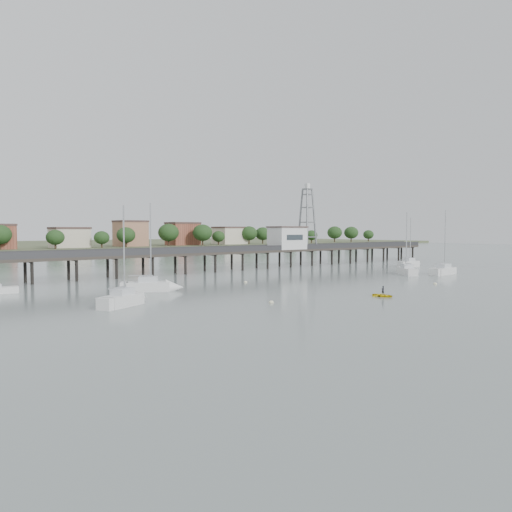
{
  "coord_description": "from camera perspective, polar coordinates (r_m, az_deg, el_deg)",
  "views": [
    {
      "loc": [
        -53.81,
        -23.72,
        8.48
      ],
      "look_at": [
        0.72,
        42.0,
        4.0
      ],
      "focal_mm": 35.0,
      "sensor_mm": 36.0,
      "label": 1
    }
  ],
  "objects": [
    {
      "name": "sailboat_c",
      "position": [
        99.98,
        16.64,
        -1.62
      ],
      "size": [
        6.28,
        7.23,
        12.4
      ],
      "rotation": [
        0.0,
        0.0,
        0.91
      ],
      "color": "silver",
      "rests_on": "ground"
    },
    {
      "name": "yellow_dinghy",
      "position": [
        65.53,
        14.29,
        -4.52
      ],
      "size": [
        2.03,
        0.85,
        2.75
      ],
      "primitive_type": "imported",
      "rotation": [
        0.0,
        0.0,
        0.15
      ],
      "color": "yellow",
      "rests_on": "ground"
    },
    {
      "name": "dinghy_occupant",
      "position": [
        65.53,
        14.29,
        -4.52
      ],
      "size": [
        0.6,
        1.17,
        0.27
      ],
      "primitive_type": "imported",
      "rotation": [
        0.0,
        0.0,
        2.97
      ],
      "color": "black",
      "rests_on": "ground"
    },
    {
      "name": "pier",
      "position": [
        99.63,
        -6.94,
        0.29
      ],
      "size": [
        150.0,
        5.0,
        5.5
      ],
      "color": "#2D2823",
      "rests_on": "ground"
    },
    {
      "name": "sailboat_d",
      "position": [
        102.43,
        20.95,
        -1.58
      ],
      "size": [
        7.85,
        2.49,
        12.92
      ],
      "rotation": [
        0.0,
        0.0,
        0.03
      ],
      "color": "silver",
      "rests_on": "ground"
    },
    {
      "name": "ground_plane",
      "position": [
        59.41,
        26.37,
        -5.52
      ],
      "size": [
        500.0,
        500.0,
        0.0
      ],
      "primitive_type": "plane",
      "color": "slate",
      "rests_on": "ground"
    },
    {
      "name": "white_tender",
      "position": [
        74.73,
        -27.02,
        -3.5
      ],
      "size": [
        3.89,
        2.05,
        1.44
      ],
      "rotation": [
        0.0,
        0.0,
        -0.14
      ],
      "color": "silver",
      "rests_on": "ground"
    },
    {
      "name": "sailboat_a",
      "position": [
        58.26,
        -14.39,
        -4.81
      ],
      "size": [
        7.19,
        5.11,
        11.76
      ],
      "rotation": [
        0.0,
        0.0,
        0.49
      ],
      "color": "silver",
      "rests_on": "ground"
    },
    {
      "name": "pier_building",
      "position": [
        114.99,
        3.59,
        2.09
      ],
      "size": [
        8.4,
        5.4,
        5.3
      ],
      "color": "silver",
      "rests_on": "ground"
    },
    {
      "name": "sailboat_b",
      "position": [
        70.53,
        -11.26,
        -3.43
      ],
      "size": [
        7.81,
        5.82,
        12.81
      ],
      "rotation": [
        0.0,
        0.0,
        -0.52
      ],
      "color": "silver",
      "rests_on": "ground"
    },
    {
      "name": "sailboat_e",
      "position": [
        121.13,
        17.38,
        -0.84
      ],
      "size": [
        7.21,
        2.4,
        11.87
      ],
      "rotation": [
        0.0,
        0.0,
        -0.05
      ],
      "color": "silver",
      "rests_on": "ground"
    },
    {
      "name": "lattice_tower",
      "position": [
        119.55,
        5.87,
        4.24
      ],
      "size": [
        3.2,
        3.2,
        15.5
      ],
      "color": "slate",
      "rests_on": "ground"
    },
    {
      "name": "mooring_buoys",
      "position": [
        75.92,
        8.27,
        -3.38
      ],
      "size": [
        73.75,
        21.28,
        0.39
      ],
      "color": "#F9F3C2",
      "rests_on": "ground"
    }
  ]
}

